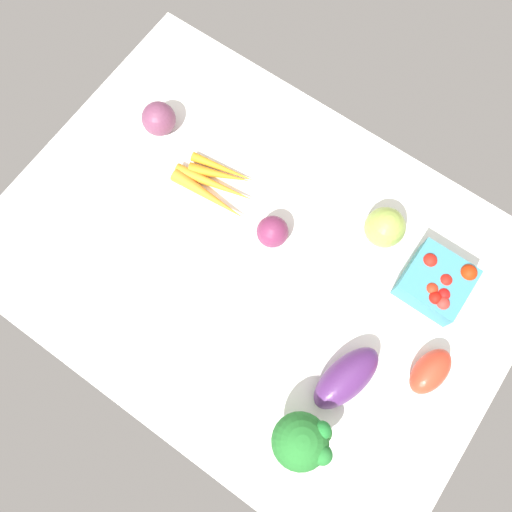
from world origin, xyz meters
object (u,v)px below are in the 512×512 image
at_px(berry_basket, 437,282).
at_px(roma_tomato, 431,370).
at_px(red_onion_near_basket, 271,230).
at_px(red_onion_center, 159,119).
at_px(broccoli_head, 303,442).
at_px(carrot_bunch, 215,184).
at_px(heirloom_tomato_green, 385,227).
at_px(eggplant, 346,378).

bearing_deg(berry_basket, roma_tomato, -64.35).
relative_size(red_onion_near_basket, red_onion_center, 0.89).
xyz_separation_m(broccoli_head, carrot_bunch, (-0.42, 0.32, -0.06)).
bearing_deg(red_onion_center, red_onion_near_basket, -11.76).
bearing_deg(heirloom_tomato_green, red_onion_center, -173.17).
height_order(carrot_bunch, red_onion_center, red_onion_center).
height_order(eggplant, red_onion_center, red_onion_center).
xyz_separation_m(heirloom_tomato_green, red_onion_center, (-0.52, -0.06, -0.00)).
height_order(red_onion_near_basket, red_onion_center, red_onion_center).
xyz_separation_m(red_onion_near_basket, roma_tomato, (0.40, -0.06, -0.00)).
xyz_separation_m(carrot_bunch, roma_tomato, (0.55, -0.08, 0.02)).
height_order(red_onion_near_basket, roma_tomato, red_onion_near_basket).
bearing_deg(broccoli_head, heirloom_tomato_green, 101.18).
xyz_separation_m(carrot_bunch, red_onion_near_basket, (0.16, -0.02, 0.02)).
bearing_deg(roma_tomato, eggplant, 138.53).
xyz_separation_m(berry_basket, heirloom_tomato_green, (-0.14, 0.04, 0.01)).
bearing_deg(berry_basket, eggplant, -100.82).
bearing_deg(carrot_bunch, eggplant, -22.71).
bearing_deg(roma_tomato, berry_basket, 34.27).
relative_size(roma_tomato, red_onion_center, 1.37).
height_order(broccoli_head, red_onion_near_basket, broccoli_head).
distance_m(broccoli_head, heirloom_tomato_green, 0.44).
bearing_deg(red_onion_near_basket, red_onion_center, 168.24).
height_order(heirloom_tomato_green, red_onion_near_basket, heirloom_tomato_green).
relative_size(carrot_bunch, berry_basket, 1.55).
relative_size(eggplant, red_onion_center, 2.06).
relative_size(berry_basket, roma_tomato, 1.20).
bearing_deg(carrot_bunch, berry_basket, 8.62).
distance_m(broccoli_head, eggplant, 0.14).
bearing_deg(broccoli_head, red_onion_near_basket, 132.22).
relative_size(broccoli_head, berry_basket, 1.05).
xyz_separation_m(red_onion_near_basket, eggplant, (0.28, -0.16, 0.00)).
bearing_deg(red_onion_center, roma_tomato, -9.71).
relative_size(broccoli_head, roma_tomato, 1.26).
distance_m(carrot_bunch, roma_tomato, 0.56).
height_order(berry_basket, heirloom_tomato_green, heirloom_tomato_green).
bearing_deg(broccoli_head, red_onion_center, 148.87).
distance_m(heirloom_tomato_green, roma_tomato, 0.29).
xyz_separation_m(berry_basket, roma_tomato, (0.07, -0.15, -0.00)).
relative_size(berry_basket, red_onion_near_basket, 1.86).
xyz_separation_m(broccoli_head, eggplant, (0.01, 0.14, -0.04)).
relative_size(heirloom_tomato_green, eggplant, 0.54).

